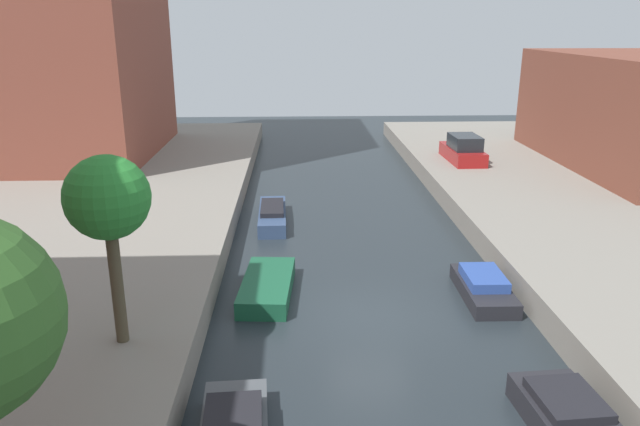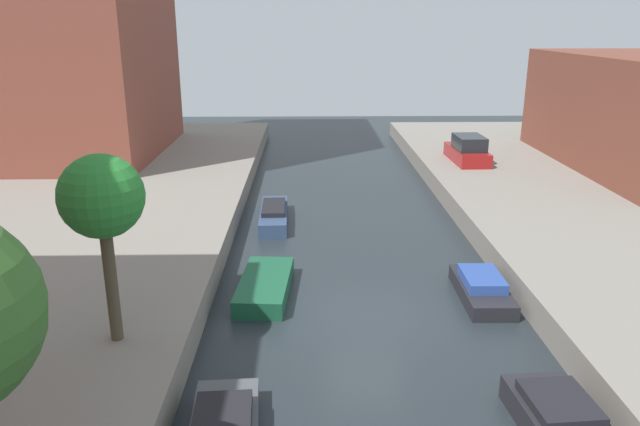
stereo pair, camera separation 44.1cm
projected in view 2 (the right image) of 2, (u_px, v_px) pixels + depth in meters
name	position (u px, v px, depth m)	size (l,w,h in m)	color
ground_plane	(366.00, 316.00, 18.98)	(84.00, 84.00, 0.00)	#232B30
street_tree_2	(102.00, 199.00, 14.51)	(2.07, 2.07, 4.90)	#4D4431
parked_car	(468.00, 151.00, 35.23)	(1.84, 4.28, 1.58)	maroon
moored_boat_left_3	(265.00, 286.00, 20.42)	(1.89, 4.00, 0.60)	#195638
moored_boat_left_4	(274.00, 215.00, 27.74)	(1.32, 4.60, 0.83)	#33476B
moored_boat_right_2	(560.00, 419.00, 13.46)	(1.84, 3.15, 0.85)	#232328
moored_boat_right_3	(482.00, 288.00, 20.12)	(1.51, 3.52, 0.84)	#232328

